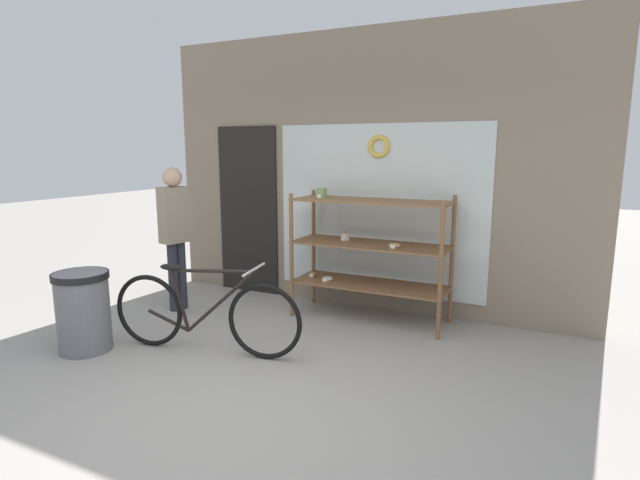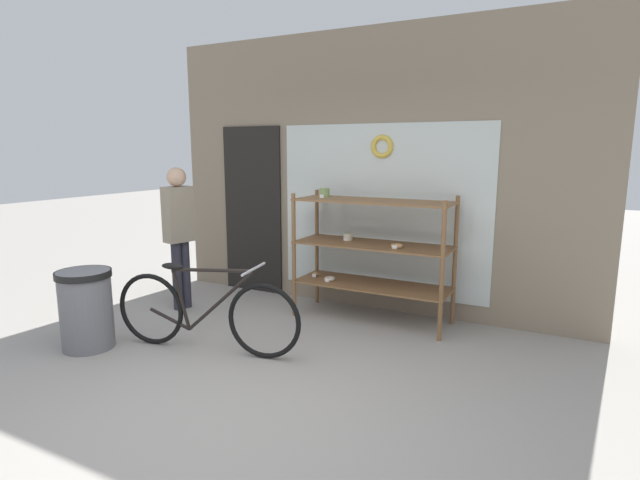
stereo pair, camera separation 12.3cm
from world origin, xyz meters
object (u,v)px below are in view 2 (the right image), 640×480
at_px(bicycle, 205,312).
at_px(trash_bin, 86,307).
at_px(pedestrian, 179,227).
at_px(display_case, 371,245).

bearing_deg(bicycle, trash_bin, -166.93).
distance_m(bicycle, pedestrian, 1.48).
distance_m(display_case, pedestrian, 2.18).
bearing_deg(pedestrian, bicycle, 65.77).
bearing_deg(bicycle, display_case, 45.26).
height_order(display_case, bicycle, display_case).
height_order(display_case, trash_bin, display_case).
distance_m(display_case, bicycle, 1.86).
distance_m(bicycle, trash_bin, 1.11).
height_order(bicycle, pedestrian, pedestrian).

